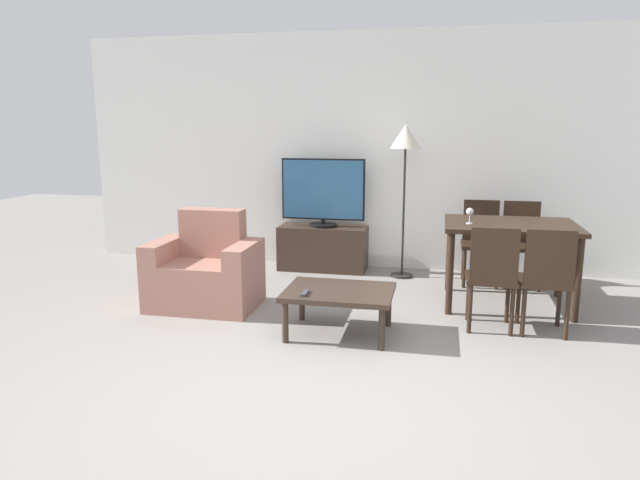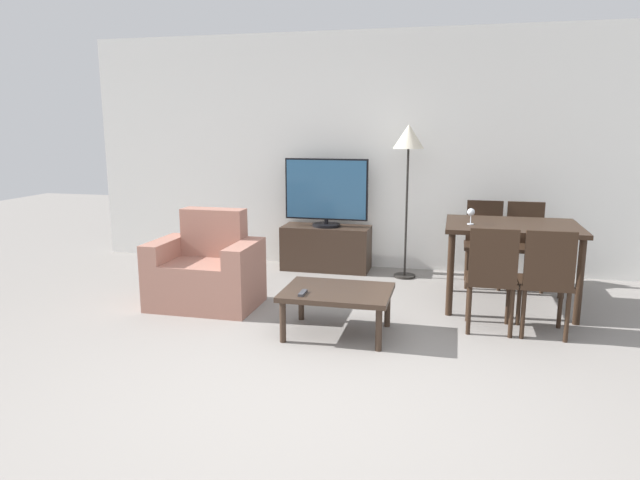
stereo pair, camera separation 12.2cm
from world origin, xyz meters
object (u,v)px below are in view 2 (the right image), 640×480
armchair (207,272)px  floor_lamp (408,145)px  dining_chair_far_left (484,239)px  wine_glass_left (471,213)px  dining_chair_near (492,274)px  dining_chair_far (525,240)px  coffee_table (337,295)px  dining_chair_near_right (546,277)px  tv_stand (326,248)px  dining_table (512,235)px  tv (326,193)px  remote_primary (303,293)px

armchair → floor_lamp: size_ratio=0.58×
dining_chair_far_left → wine_glass_left: wine_glass_left is taller
dining_chair_near → dining_chair_far: bearing=74.7°
coffee_table → dining_chair_near_right: (1.60, 0.33, 0.16)m
tv_stand → dining_chair_far_left: dining_chair_far_left is taller
tv_stand → dining_table: (1.95, -0.96, 0.42)m
dining_chair_near → dining_chair_far_left: size_ratio=1.00×
armchair → dining_chair_near: (2.53, -0.14, 0.17)m
tv → dining_chair_far: size_ratio=1.09×
dining_chair_near_right → wine_glass_left: (-0.58, 0.63, 0.39)m
armchair → tv_stand: bearing=63.6°
tv_stand → dining_chair_far_left: (1.75, -0.21, 0.23)m
dining_chair_near → floor_lamp: 2.02m
floor_lamp → remote_primary: 2.42m
coffee_table → dining_chair_near: (1.19, 0.33, 0.16)m
dining_table → floor_lamp: size_ratio=0.71×
dining_chair_far → dining_chair_near_right: 1.50m
armchair → wine_glass_left: (2.36, 0.49, 0.57)m
dining_chair_far → dining_chair_far_left: bearing=180.0°
dining_chair_near → floor_lamp: (-0.82, 1.58, 0.96)m
dining_chair_far → dining_chair_far_left: same height
tv_stand → tv: (0.00, -0.00, 0.64)m
tv → wine_glass_left: tv is taller
tv_stand → coffee_table: 2.11m
tv_stand → dining_chair_near_right: dining_chair_near_right is taller
wine_glass_left → coffee_table: bearing=-137.0°
armchair → dining_table: (2.73, 0.61, 0.36)m
armchair → coffee_table: bearing=-19.1°
armchair → tv: tv is taller
armchair → coffee_table: size_ratio=1.13×
tv_stand → wine_glass_left: wine_glass_left is taller
dining_chair_near_right → floor_lamp: floor_lamp is taller
tv → dining_chair_near: tv is taller
armchair → dining_chair_far_left: armchair is taller
remote_primary → wine_glass_left: (1.26, 1.14, 0.50)m
remote_primary → wine_glass_left: wine_glass_left is taller
tv_stand → remote_primary: size_ratio=6.73×
tv_stand → dining_chair_far_left: size_ratio=1.15×
coffee_table → dining_chair_far: (1.60, 1.83, 0.16)m
dining_chair_far_left → dining_chair_far: bearing=0.0°
tv → remote_primary: 2.30m
dining_chair_near → floor_lamp: size_ratio=0.53×
floor_lamp → wine_glass_left: floor_lamp is taller
wine_glass_left → dining_chair_near_right: bearing=-47.6°
dining_chair_far → floor_lamp: (-1.23, 0.08, 0.96)m
dining_chair_near → remote_primary: bearing=-160.5°
coffee_table → floor_lamp: bearing=79.0°
dining_chair_near → dining_chair_near_right: (0.41, 0.00, 0.00)m
wine_glass_left → tv_stand: bearing=145.6°
dining_chair_near → dining_chair_far: size_ratio=1.00×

